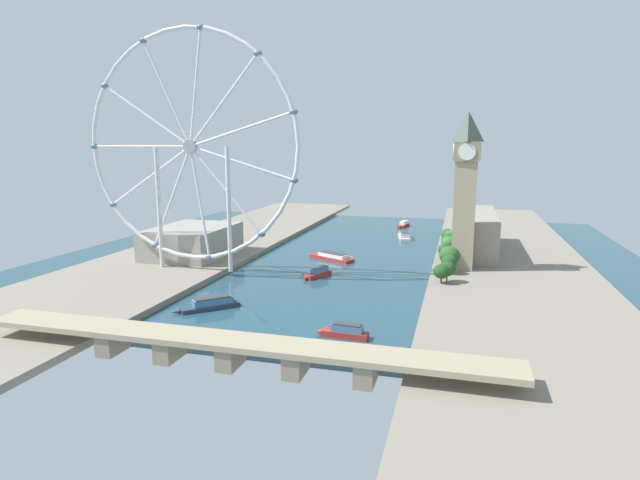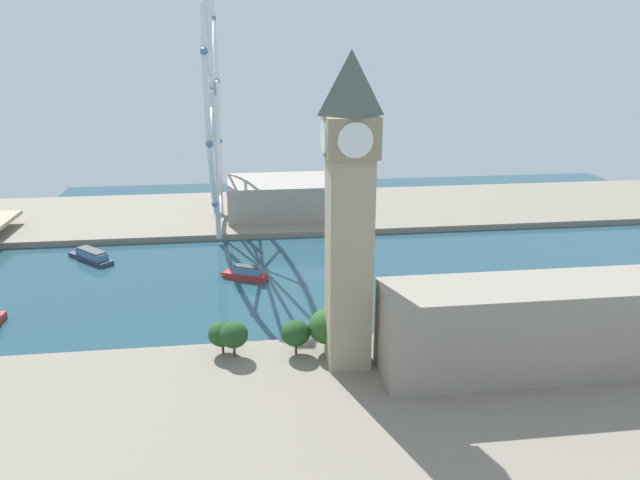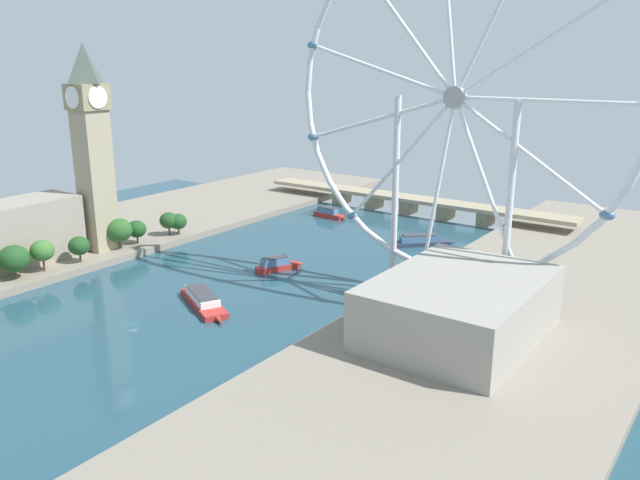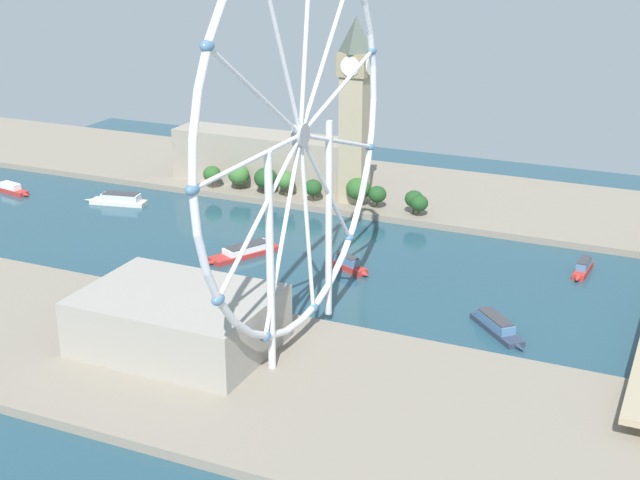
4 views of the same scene
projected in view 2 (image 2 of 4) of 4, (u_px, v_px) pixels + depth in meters
name	position (u px, v px, depth m)	size (l,w,h in m)	color
ground_plane	(415.00, 275.00, 252.27)	(373.66, 373.66, 0.00)	#234756
riverbank_left	(524.00, 411.00, 155.78)	(90.00, 520.00, 3.00)	gray
riverbank_right	(366.00, 208.00, 347.82)	(90.00, 520.00, 3.00)	gray
clock_tower	(349.00, 212.00, 163.24)	(14.77, 14.77, 87.88)	tan
parliament_block	(545.00, 326.00, 170.88)	(22.00, 94.57, 25.77)	gray
tree_row_embankment	(410.00, 322.00, 184.86)	(13.98, 118.47, 13.68)	#513823
ferris_wheel	(213.00, 89.00, 289.13)	(127.53, 3.20, 132.07)	silver
riverside_hall	(284.00, 196.00, 331.18)	(43.96, 60.62, 18.35)	gray
tour_boat_0	(353.00, 267.00, 255.62)	(34.83, 21.94, 4.75)	#B22D28
tour_boat_2	(245.00, 273.00, 246.89)	(12.58, 20.92, 5.85)	#B22D28
tour_boat_4	(91.00, 256.00, 268.01)	(24.98, 24.47, 5.37)	#2D384C
tour_boat_5	(600.00, 288.00, 232.05)	(13.18, 32.69, 5.76)	beige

